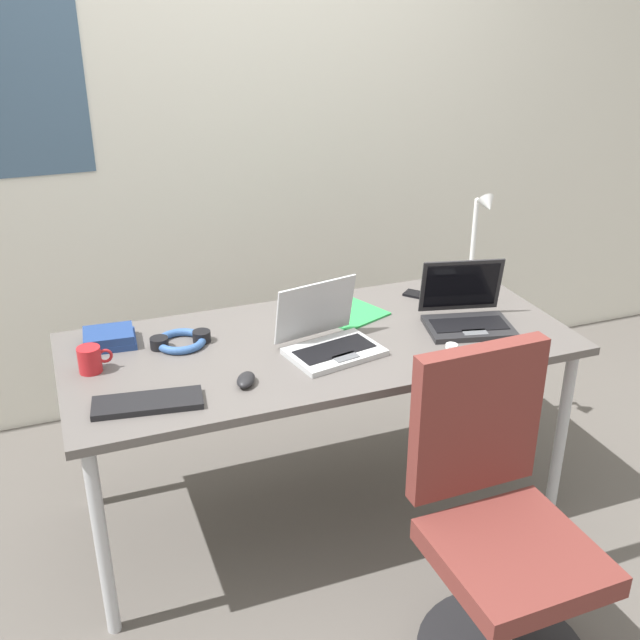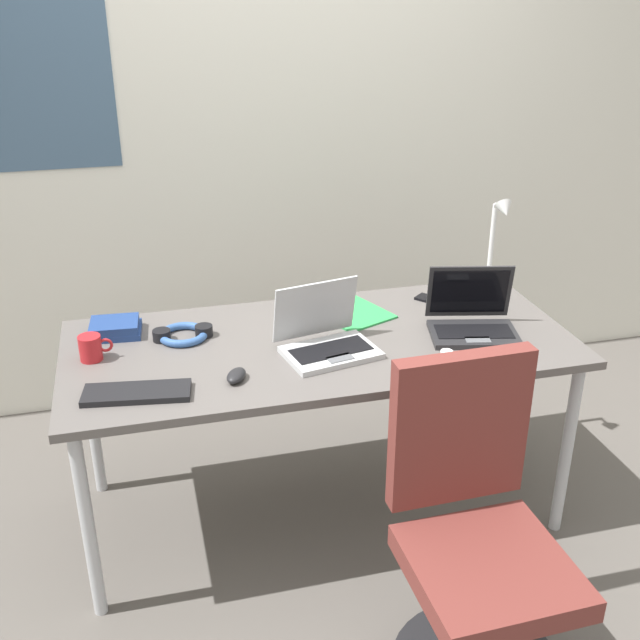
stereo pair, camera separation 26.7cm
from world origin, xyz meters
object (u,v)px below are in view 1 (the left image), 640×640
Objects in this scene: external_keyboard at (148,403)px; headphones at (181,341)px; laptop_back_left at (466,314)px; book_stack at (110,338)px; computer_mouse at (246,380)px; desk_lamp at (478,239)px; laptop_front_left at (328,338)px; coffee_mug at (90,359)px; paper_folder_by_keyboard at (342,310)px; pill_bottle at (451,355)px; cell_phone at (421,295)px; office_chair at (498,543)px.

headphones is at bearing 73.09° from external_keyboard.
book_stack is at bearing 166.39° from laptop_back_left.
book_stack is (-0.37, 0.45, 0.01)m from computer_mouse.
computer_mouse is (-1.13, -0.49, -0.18)m from desk_lamp.
coffee_mug is at bearing 170.33° from laptop_front_left.
laptop_front_left is 1.07× the size of external_keyboard.
paper_folder_by_keyboard is at bearing 68.68° from computer_mouse.
pill_bottle is at bearing -36.23° from laptop_front_left.
headphones reaches higher than cell_phone.
laptop_back_left reaches higher than pill_bottle.
coffee_mug is at bearing 174.75° from laptop_back_left.
laptop_back_left is at bearing -11.74° from headphones.
paper_folder_by_keyboard is at bearing 107.32° from pill_bottle.
computer_mouse is 0.51× the size of book_stack.
laptop_front_left is at bearing -9.67° from coffee_mug.
headphones is 0.33m from coffee_mug.
laptop_back_left is 0.88m from office_chair.
laptop_front_left is 0.55m from laptop_back_left.
laptop_back_left is 3.75× the size of computer_mouse.
headphones is (0.18, 0.37, 0.01)m from external_keyboard.
paper_folder_by_keyboard is 1.08m from office_chair.
pill_bottle is 0.25× the size of paper_folder_by_keyboard.
coffee_mug is (-0.78, 0.13, -0.00)m from laptop_front_left.
cell_phone is (-0.03, 0.30, -0.04)m from laptop_back_left.
headphones reaches higher than paper_folder_by_keyboard.
computer_mouse is at bearing -158.60° from laptop_front_left.
computer_mouse is at bearing -30.31° from coffee_mug.
laptop_front_left and laptop_back_left have the same top height.
paper_folder_by_keyboard is at bearing -174.16° from desk_lamp.
laptop_back_left is 1.05m from headphones.
coffee_mug is (-0.31, -0.09, 0.03)m from headphones.
cell_phone is at bearing 5.19° from headphones.
paper_folder_by_keyboard is at bearing 9.57° from coffee_mug.
book_stack is at bearing 151.61° from pill_bottle.
laptop_front_left reaches higher than computer_mouse.
external_keyboard is at bearing -83.08° from book_stack.
laptop_back_left reaches higher than external_keyboard.
laptop_back_left reaches higher than paper_folder_by_keyboard.
book_stack is 0.20m from coffee_mug.
pill_bottle is 1.19m from coffee_mug.
cell_phone is (1.17, 0.46, -0.01)m from external_keyboard.
paper_folder_by_keyboard is (-0.63, -0.06, -0.19)m from desk_lamp.
cell_phone is 1.00m from headphones.
laptop_back_left is 1.16× the size of paper_folder_by_keyboard.
desk_lamp is 1.25m from computer_mouse.
laptop_back_left is (0.55, 0.01, -0.00)m from laptop_front_left.
book_stack is 0.61× the size of paper_folder_by_keyboard.
book_stack is (-1.26, 0.30, -0.02)m from laptop_back_left.
laptop_front_left reaches higher than pill_bottle.
computer_mouse is (-0.89, -0.14, -0.03)m from laptop_back_left.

